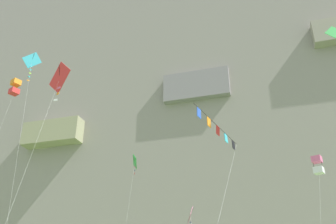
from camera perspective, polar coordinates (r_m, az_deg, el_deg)
cliff_face at (r=83.82m, az=6.20°, el=-1.14°), size 180.00×27.27×77.28m
kite_box_far_right at (r=52.38m, az=-22.29°, el=3.48°), size 2.59×3.72×28.29m
kite_box_high_left at (r=36.97m, az=21.85°, el=-7.54°), size 2.65×3.75×14.40m
kite_banner_near_cliff at (r=23.85m, az=7.55°, el=-3.55°), size 2.89×6.97×12.51m
kite_diamond_low_right at (r=30.20m, az=-16.32°, el=4.64°), size 3.37×2.69×19.28m
kite_diamond_mid_right at (r=48.26m, az=-20.10°, el=6.77°), size 3.28×2.63×29.81m
kite_diamond_low_left at (r=27.92m, az=3.53°, el=-16.18°), size 1.52×3.06×8.77m
kite_diamond_mid_left at (r=47.68m, az=-5.15°, el=-8.12°), size 1.63×2.70×19.23m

